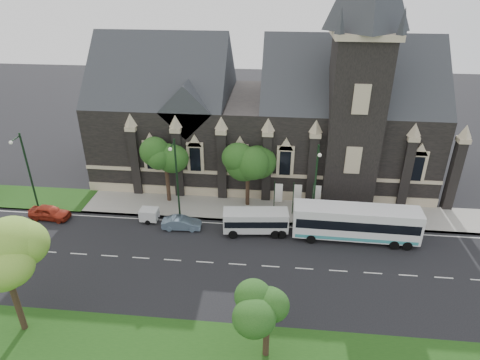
# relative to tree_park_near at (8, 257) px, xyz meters

# --- Properties ---
(ground) EXTENTS (160.00, 160.00, 0.00)m
(ground) POSITION_rel_tree_park_near_xyz_m (11.77, 8.77, -6.42)
(ground) COLOR black
(ground) RESTS_ON ground
(sidewalk) EXTENTS (80.00, 5.00, 0.15)m
(sidewalk) POSITION_rel_tree_park_near_xyz_m (11.77, 18.27, -6.34)
(sidewalk) COLOR #9A968C
(sidewalk) RESTS_ON ground
(museum) EXTENTS (40.00, 17.70, 29.90)m
(museum) POSITION_rel_tree_park_near_xyz_m (16.89, 27.55, 1.75)
(museum) COLOR black
(museum) RESTS_ON ground
(tree_park_near) EXTENTS (4.42, 4.42, 8.56)m
(tree_park_near) POSITION_rel_tree_park_near_xyz_m (0.00, 0.00, 0.00)
(tree_park_near) COLOR black
(tree_park_near) RESTS_ON ground
(tree_park_east) EXTENTS (3.40, 3.40, 6.28)m
(tree_park_east) POSITION_rel_tree_park_near_xyz_m (17.95, -0.55, -1.80)
(tree_park_east) COLOR black
(tree_park_east) RESTS_ON ground
(tree_walk_right) EXTENTS (4.08, 4.08, 7.80)m
(tree_walk_right) POSITION_rel_tree_park_near_xyz_m (14.98, 19.48, -0.60)
(tree_walk_right) COLOR black
(tree_walk_right) RESTS_ON ground
(tree_walk_left) EXTENTS (3.91, 3.91, 7.64)m
(tree_walk_left) POSITION_rel_tree_park_near_xyz_m (5.97, 19.47, -0.68)
(tree_walk_left) COLOR black
(tree_walk_left) RESTS_ON ground
(street_lamp_near) EXTENTS (0.36, 1.88, 9.00)m
(street_lamp_near) POSITION_rel_tree_park_near_xyz_m (21.77, 15.86, -1.30)
(street_lamp_near) COLOR black
(street_lamp_near) RESTS_ON ground
(street_lamp_mid) EXTENTS (0.36, 1.88, 9.00)m
(street_lamp_mid) POSITION_rel_tree_park_near_xyz_m (7.77, 15.86, -1.30)
(street_lamp_mid) COLOR black
(street_lamp_mid) RESTS_ON ground
(street_lamp_far) EXTENTS (0.36, 1.88, 9.00)m
(street_lamp_far) POSITION_rel_tree_park_near_xyz_m (-8.23, 15.86, -1.30)
(street_lamp_far) COLOR black
(street_lamp_far) RESTS_ON ground
(banner_flag_left) EXTENTS (0.90, 0.10, 4.00)m
(banner_flag_left) POSITION_rel_tree_park_near_xyz_m (18.06, 17.77, -4.03)
(banner_flag_left) COLOR black
(banner_flag_left) RESTS_ON ground
(banner_flag_center) EXTENTS (0.90, 0.10, 4.00)m
(banner_flag_center) POSITION_rel_tree_park_near_xyz_m (20.06, 17.77, -4.03)
(banner_flag_center) COLOR black
(banner_flag_center) RESTS_ON ground
(banner_flag_right) EXTENTS (0.90, 0.10, 4.00)m
(banner_flag_right) POSITION_rel_tree_park_near_xyz_m (22.06, 17.77, -4.03)
(banner_flag_right) COLOR black
(banner_flag_right) RESTS_ON ground
(tour_coach) EXTENTS (12.08, 2.99, 3.51)m
(tour_coach) POSITION_rel_tree_park_near_xyz_m (25.79, 13.89, -4.50)
(tour_coach) COLOR white
(tour_coach) RESTS_ON ground
(shuttle_bus) EXTENTS (6.60, 2.87, 2.48)m
(shuttle_bus) POSITION_rel_tree_park_near_xyz_m (16.07, 13.98, -4.97)
(shuttle_bus) COLOR silver
(shuttle_bus) RESTS_ON ground
(box_trailer) EXTENTS (2.69, 1.58, 1.43)m
(box_trailer) POSITION_rel_tree_park_near_xyz_m (4.78, 14.97, -5.60)
(box_trailer) COLOR silver
(box_trailer) RESTS_ON ground
(sedan) EXTENTS (4.05, 1.58, 1.31)m
(sedan) POSITION_rel_tree_park_near_xyz_m (8.47, 13.92, -5.76)
(sedan) COLOR slate
(sedan) RESTS_ON ground
(car_far_red) EXTENTS (4.50, 2.12, 1.49)m
(car_far_red) POSITION_rel_tree_park_near_xyz_m (-5.92, 14.39, -5.67)
(car_far_red) COLOR maroon
(car_far_red) RESTS_ON ground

